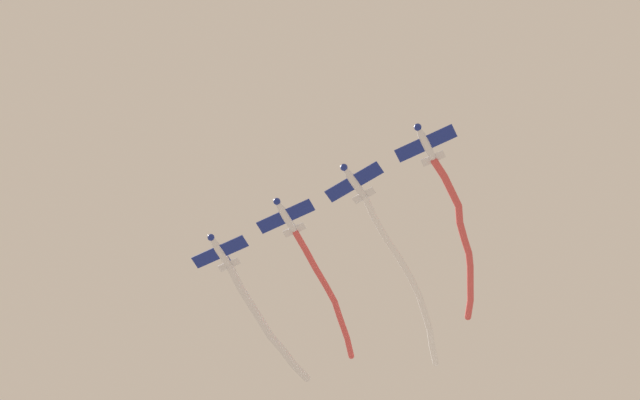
{
  "coord_description": "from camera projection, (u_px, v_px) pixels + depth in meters",
  "views": [
    {
      "loc": [
        12.84,
        41.49,
        4.27
      ],
      "look_at": [
        1.05,
        3.73,
        81.3
      ],
      "focal_mm": 45.05,
      "sensor_mm": 36.0,
      "label": 1
    }
  ],
  "objects": [
    {
      "name": "smoke_trail_right_wing",
      "position": [
        408.0,
        284.0,
        90.84
      ],
      "size": [
        15.75,
        18.93,
        1.45
      ],
      "color": "white"
    },
    {
      "name": "smoke_trail_left_wing",
      "position": [
        328.0,
        295.0,
        93.85
      ],
      "size": [
        12.47,
        16.43,
        2.71
      ],
      "color": "#DB4C4C"
    },
    {
      "name": "smoke_trail_slot",
      "position": [
        461.0,
        240.0,
        92.29
      ],
      "size": [
        13.74,
        21.11,
        5.57
      ],
      "color": "#DB4C4C"
    },
    {
      "name": "airplane_left_wing",
      "position": [
        286.0,
        216.0,
        87.69
      ],
      "size": [
        5.75,
        5.67,
        1.66
      ],
      "rotation": [
        0.0,
        0.0,
        0.8
      ],
      "color": "silver"
    },
    {
      "name": "airplane_slot",
      "position": [
        426.0,
        143.0,
        83.73
      ],
      "size": [
        5.75,
        5.67,
        1.66
      ],
      "rotation": [
        0.0,
        0.0,
        0.8
      ],
      "color": "silver"
    },
    {
      "name": "airplane_right_wing",
      "position": [
        354.0,
        182.0,
        85.45
      ],
      "size": [
        5.39,
        6.02,
        1.66
      ],
      "rotation": [
        0.0,
        0.0,
        0.69
      ],
      "color": "silver"
    },
    {
      "name": "smoke_trail_lead",
      "position": [
        267.0,
        326.0,
        93.22
      ],
      "size": [
        13.41,
        12.44,
        2.23
      ],
      "color": "white"
    },
    {
      "name": "airplane_lead",
      "position": [
        220.0,
        251.0,
        89.4
      ],
      "size": [
        5.77,
        5.65,
        1.66
      ],
      "rotation": [
        0.0,
        0.0,
        0.8
      ],
      "color": "silver"
    }
  ]
}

